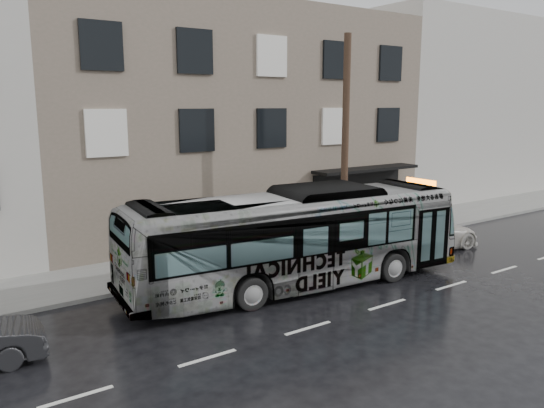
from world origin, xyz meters
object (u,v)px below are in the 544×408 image
Objects in this scene: utility_pole_front at (345,143)px; white_sedan at (425,233)px; sign_post at (362,216)px; bus at (297,238)px.

white_sedan is at bearing -35.25° from utility_pole_front.
white_sedan is at bearing -48.44° from sign_post.
sign_post reaches higher than white_sedan.
bus is at bearing -149.48° from utility_pole_front.
utility_pole_front is 3.75× the size of sign_post.
bus is (-4.60, -2.71, -2.93)m from utility_pole_front.
sign_post is at bearing -58.66° from bus.
sign_post is 2.85m from white_sedan.
utility_pole_front is at bearing -53.58° from bus.
bus is (-5.70, -2.71, 0.37)m from sign_post.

